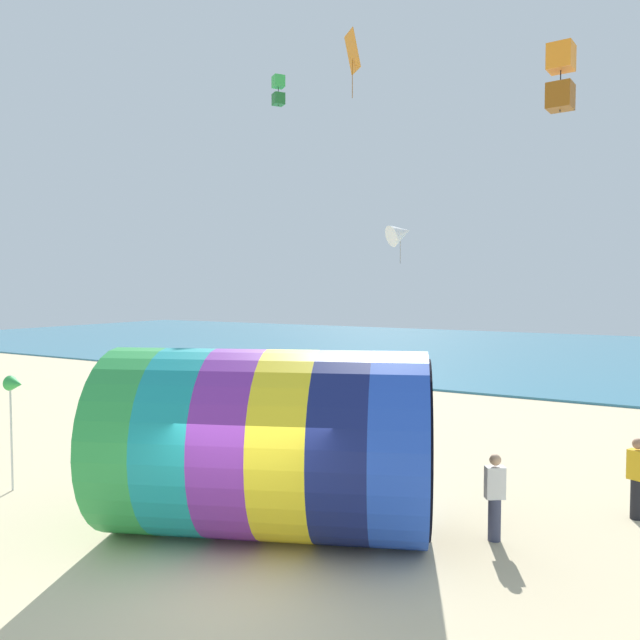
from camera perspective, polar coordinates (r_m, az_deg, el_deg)
ground_plane at (r=10.91m, az=-8.23°, el=-23.09°), size 120.00×120.00×0.00m
sea at (r=48.10m, az=22.97°, el=-2.94°), size 120.00×40.00×0.10m
giant_inflatable_tube at (r=12.29m, az=-4.70°, el=-11.09°), size 7.00×5.66×3.61m
kite_handler at (r=12.67m, az=15.69°, el=-15.28°), size 0.42×0.38×1.66m
kite_white_delta at (r=25.11m, az=7.36°, el=7.87°), size 1.35×1.40×1.74m
kite_green_box at (r=24.38m, az=-3.83°, el=20.21°), size 0.55×0.55×1.12m
kite_orange_diamond at (r=30.35m, az=2.98°, el=23.25°), size 1.13×1.11×2.89m
kite_orange_box at (r=16.54m, az=21.14°, el=20.01°), size 0.60×0.60×1.59m
bystander_mid_beach at (r=14.81m, az=27.00°, el=-12.74°), size 0.42×0.34×1.69m
bystander_far_left at (r=20.93m, az=-3.22°, el=-7.71°), size 0.40×0.29×1.78m
beach_flag at (r=16.23m, az=-26.09°, el=-5.69°), size 0.47×0.36×2.74m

